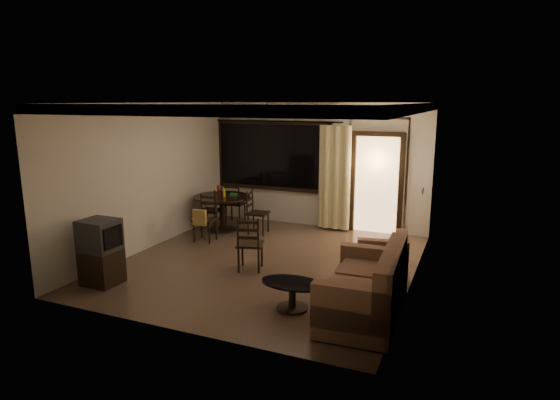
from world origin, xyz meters
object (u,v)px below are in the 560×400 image
at_px(coffee_table, 292,291).
at_px(sofa, 368,291).
at_px(dining_chair_north, 235,210).
at_px(armchair, 384,264).
at_px(side_chair, 250,254).
at_px(dining_chair_east, 258,221).
at_px(tv_cabinet, 101,252).
at_px(dining_table, 222,203).
at_px(dining_chair_west, 212,218).
at_px(dining_chair_south, 205,227).

bearing_deg(coffee_table, sofa, 8.46).
bearing_deg(sofa, dining_chair_north, 134.25).
relative_size(armchair, side_chair, 0.96).
height_order(dining_chair_east, dining_chair_north, same).
xyz_separation_m(dining_chair_east, tv_cabinet, (-1.02, -3.54, 0.24)).
xyz_separation_m(dining_table, sofa, (3.92, -2.99, -0.24)).
relative_size(dining_chair_north, armchair, 1.04).
distance_m(dining_table, tv_cabinet, 3.46).
height_order(dining_chair_west, side_chair, side_chair).
relative_size(dining_chair_east, side_chair, 0.99).
distance_m(dining_chair_south, tv_cabinet, 2.63).
distance_m(dining_chair_west, armchair, 4.45).
relative_size(dining_chair_south, coffee_table, 1.06).
distance_m(dining_table, sofa, 4.94).
height_order(dining_table, sofa, dining_table).
bearing_deg(dining_chair_west, armchair, 62.85).
bearing_deg(dining_chair_west, dining_table, 103.79).
xyz_separation_m(dining_chair_east, coffee_table, (2.08, -3.22, -0.02)).
height_order(dining_chair_east, side_chair, side_chair).
distance_m(sofa, side_chair, 2.45).
height_order(dining_table, tv_cabinet, tv_cabinet).
distance_m(dining_chair_east, armchair, 3.56).
height_order(dining_chair_east, armchair, dining_chair_east).
distance_m(dining_chair_east, side_chair, 2.24).
bearing_deg(sofa, dining_table, 139.95).
bearing_deg(dining_table, dining_chair_south, -84.61).
bearing_deg(side_chair, dining_table, -66.00).
xyz_separation_m(sofa, side_chair, (-2.24, 1.00, -0.09)).
relative_size(sofa, armchair, 1.98).
bearing_deg(dining_chair_east, dining_chair_west, 93.07).
relative_size(dining_chair_east, dining_chair_north, 1.00).
relative_size(dining_chair_south, side_chair, 0.99).
xyz_separation_m(dining_chair_south, armchair, (3.82, -0.87, 0.02)).
bearing_deg(sofa, armchair, 88.18).
height_order(dining_chair_south, armchair, dining_chair_south).
xyz_separation_m(dining_chair_west, sofa, (4.16, -2.91, 0.10)).
bearing_deg(side_chair, dining_chair_north, -73.41).
distance_m(sofa, armchair, 1.27).
height_order(dining_chair_north, side_chair, side_chair).
xyz_separation_m(tv_cabinet, sofa, (4.11, 0.46, -0.15)).
bearing_deg(dining_table, tv_cabinet, -93.16).
relative_size(dining_table, coffee_table, 1.39).
relative_size(dining_table, dining_chair_east, 1.31).
bearing_deg(tv_cabinet, dining_chair_north, 88.94).
relative_size(dining_chair_west, dining_chair_south, 1.00).
distance_m(dining_chair_east, dining_chair_north, 1.12).
bearing_deg(tv_cabinet, coffee_table, 6.23).
distance_m(dining_chair_east, coffee_table, 3.83).
height_order(dining_table, armchair, dining_table).
relative_size(tv_cabinet, side_chair, 1.09).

